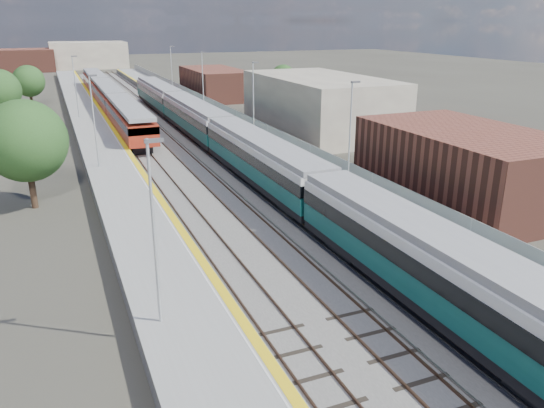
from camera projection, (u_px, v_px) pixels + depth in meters
ground at (177, 133)px, 62.11m from camera, size 320.00×320.00×0.00m
ballast_bed at (154, 131)px, 63.47m from camera, size 10.50×155.00×0.06m
tracks at (156, 127)px, 65.13m from camera, size 8.96×160.00×0.17m
platform_right at (214, 122)px, 66.02m from camera, size 4.70×155.00×8.52m
platform_left at (94, 131)px, 60.85m from camera, size 4.30×155.00×8.52m
buildings at (20, 29)px, 129.42m from camera, size 72.00×185.50×40.00m
green_train at (223, 134)px, 50.25m from camera, size 2.98×82.93×3.28m
red_train at (108, 96)px, 76.20m from camera, size 2.97×60.23×3.75m
tree_a at (25, 141)px, 35.90m from camera, size 5.61×5.61×7.60m
tree_c at (29, 81)px, 79.20m from camera, size 4.65×4.65×6.31m
tree_d at (283, 77)px, 89.00m from camera, size 4.15×4.15×5.62m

